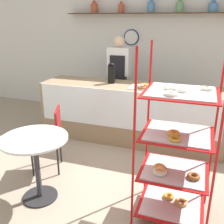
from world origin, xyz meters
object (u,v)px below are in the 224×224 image
Objects in this scene: person_worker at (119,78)px; coffee_carafe at (111,73)px; cafe_table at (36,153)px; cafe_chair at (52,133)px; pastry_rack at (175,152)px; donut_tray_counter at (144,86)px.

coffee_carafe is (0.05, -0.57, 0.19)m from person_worker.
cafe_table is 0.61m from cafe_chair.
person_worker is 5.02× the size of coffee_carafe.
coffee_carafe is at bearing 83.69° from cafe_table.
coffee_carafe is at bearing 140.21° from cafe_chair.
coffee_carafe is (-1.23, 1.68, 0.35)m from pastry_rack.
cafe_table is (-1.44, -0.20, -0.17)m from pastry_rack.
coffee_carafe reaches higher than cafe_table.
person_worker reaches higher than coffee_carafe.
pastry_rack is at bearing -60.40° from person_worker.
cafe_chair reaches higher than cafe_table.
coffee_carafe is at bearing 167.50° from donut_tray_counter.
donut_tray_counter is at bearing -48.42° from person_worker.
pastry_rack is at bearing -66.94° from donut_tray_counter.
person_worker is at bearing 146.43° from cafe_chair.
coffee_carafe is (0.21, 1.88, 0.53)m from cafe_table.
donut_tray_counter is at bearing 117.37° from cafe_chair.
person_worker is (-1.28, 2.25, 0.16)m from pastry_rack.
donut_tray_counter is (0.78, 1.75, 0.39)m from cafe_table.
pastry_rack is at bearing -53.82° from coffee_carafe.
person_worker reaches higher than cafe_chair.
cafe_chair is at bearing -128.98° from donut_tray_counter.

